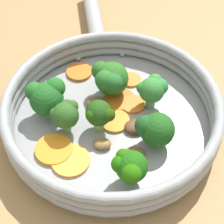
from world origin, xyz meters
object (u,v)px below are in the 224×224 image
Objects in this scene: broccoli_floret_6 at (130,167)px; mushroom_piece_0 at (99,101)px; carrot_slice_4 at (131,80)px; broccoli_floret_0 at (47,97)px; skillet at (112,122)px; carrot_slice_3 at (119,99)px; broccoli_floret_2 at (154,129)px; broccoli_floret_1 at (65,114)px; mushroom_piece_1 at (136,126)px; broccoli_floret_3 at (100,115)px; carrot_slice_6 at (114,121)px; carrot_slice_2 at (71,160)px; broccoli_floret_5 at (153,89)px; mushroom_piece_3 at (134,153)px; carrot_slice_5 at (79,72)px; broccoli_floret_4 at (110,78)px; carrot_slice_1 at (132,104)px; mushroom_piece_2 at (102,144)px; carrot_slice_0 at (54,149)px.

broccoli_floret_6 is 1.63× the size of mushroom_piece_0.
carrot_slice_4 is 0.55× the size of broccoli_floret_0.
carrot_slice_3 is at bearing -57.98° from skillet.
mushroom_piece_0 is (0.10, 0.01, -0.02)m from broccoli_floret_2.
skillet is 0.09m from broccoli_floret_0.
broccoli_floret_1 is at bearing 64.00° from skillet.
mushroom_piece_1 is (-0.07, 0.06, 0.00)m from carrot_slice_4.
broccoli_floret_3 is at bearing -133.29° from broccoli_floret_1.
carrot_slice_6 reaches higher than skillet.
mushroom_piece_1 is at bearing -0.18° from broccoli_floret_2.
carrot_slice_2 is at bearing 107.64° from carrot_slice_3.
mushroom_piece_3 is (-0.05, 0.08, -0.02)m from broccoli_floret_5.
carrot_slice_5 is 0.20m from broccoli_floret_6.
broccoli_floret_6 is 0.13m from mushroom_piece_0.
carrot_slice_4 is 0.17m from broccoli_floret_6.
broccoli_floret_4 reaches higher than skillet.
carrot_slice_5 is at bearing -15.28° from mushroom_piece_0.
carrot_slice_5 is 0.12m from broccoli_floret_3.
carrot_slice_6 is 0.04m from mushroom_piece_0.
broccoli_floret_0 reaches higher than carrot_slice_1.
broccoli_floret_1 is (-0.07, 0.08, 0.03)m from carrot_slice_5.
carrot_slice_3 is at bearing 20.97° from carrot_slice_1.
broccoli_floret_2 is at bearing 170.98° from broccoli_floret_4.
mushroom_piece_3 is (-0.08, 0.05, 0.00)m from carrot_slice_3.
carrot_slice_2 is 0.04m from mushroom_piece_2.
carrot_slice_0 is 1.21× the size of carrot_slice_6.
broccoli_floret_6 is (-0.12, 0.12, 0.03)m from carrot_slice_4.
carrot_slice_6 is at bearing -17.89° from mushroom_piece_3.
carrot_slice_4 is 0.96× the size of mushroom_piece_1.
carrot_slice_3 is at bearing -51.49° from carrot_slice_6.
carrot_slice_4 is 0.06m from broccoli_floret_5.
carrot_slice_1 is 0.07m from broccoli_floret_3.
carrot_slice_4 is 0.08m from carrot_slice_5.
carrot_slice_2 is at bearing 53.69° from mushroom_piece_3.
carrot_slice_2 is 1.61× the size of mushroom_piece_0.
mushroom_piece_1 is at bearing -154.03° from carrot_slice_6.
mushroom_piece_0 is 0.95× the size of mushroom_piece_1.
broccoli_floret_0 reaches higher than broccoli_floret_1.
carrot_slice_2 is at bearing 137.93° from carrot_slice_5.
skillet is at bearing -96.35° from carrot_slice_0.
broccoli_floret_5 is 0.10m from mushroom_piece_2.
carrot_slice_3 is at bearing 37.12° from broccoli_floret_5.
broccoli_floret_6 is at bearing -156.74° from carrot_slice_0.
skillet is 0.10m from broccoli_floret_6.
broccoli_floret_2 reaches higher than mushroom_piece_3.
skillet is at bearing 122.02° from carrot_slice_3.
carrot_slice_3 is 0.08m from mushroom_piece_2.
carrot_slice_6 is (-0.03, 0.03, -0.00)m from carrot_slice_3.
carrot_slice_2 is 0.08m from broccoli_floret_6.
carrot_slice_5 reaches higher than skillet.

